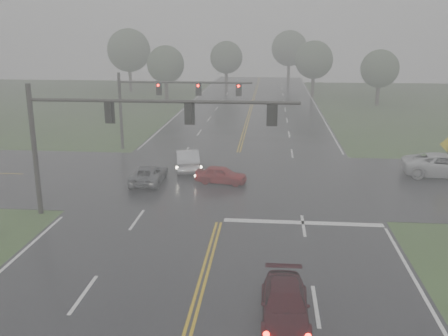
# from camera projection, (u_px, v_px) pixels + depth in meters

# --- Properties ---
(main_road) EXTENTS (18.00, 160.00, 0.02)m
(main_road) POSITION_uv_depth(u_px,v_px,m) (228.00, 189.00, 32.56)
(main_road) COLOR black
(main_road) RESTS_ON ground
(cross_street) EXTENTS (120.00, 14.00, 0.02)m
(cross_street) POSITION_uv_depth(u_px,v_px,m) (231.00, 180.00, 34.48)
(cross_street) COLOR black
(cross_street) RESTS_ON ground
(stop_bar) EXTENTS (8.50, 0.50, 0.01)m
(stop_bar) POSITION_uv_depth(u_px,v_px,m) (303.00, 223.00, 26.78)
(stop_bar) COLOR silver
(stop_bar) RESTS_ON ground
(sedan_maroon) EXTENTS (1.74, 4.20, 1.22)m
(sedan_maroon) POSITION_uv_depth(u_px,v_px,m) (284.00, 320.00, 17.84)
(sedan_maroon) COLOR black
(sedan_maroon) RESTS_ON ground
(sedan_red) EXTENTS (3.64, 1.89, 1.19)m
(sedan_red) POSITION_uv_depth(u_px,v_px,m) (221.00, 183.00, 33.73)
(sedan_red) COLOR maroon
(sedan_red) RESTS_ON ground
(sedan_silver) EXTENTS (2.56, 4.88, 1.53)m
(sedan_silver) POSITION_uv_depth(u_px,v_px,m) (188.00, 169.00, 37.09)
(sedan_silver) COLOR #B6B9BF
(sedan_silver) RESTS_ON ground
(car_grey) EXTENTS (2.01, 4.30, 1.19)m
(car_grey) POSITION_uv_depth(u_px,v_px,m) (149.00, 183.00, 33.81)
(car_grey) COLOR #4C4E53
(car_grey) RESTS_ON ground
(pickup_white) EXTENTS (6.00, 3.15, 1.61)m
(pickup_white) POSITION_uv_depth(u_px,v_px,m) (444.00, 177.00, 35.26)
(pickup_white) COLOR silver
(pickup_white) RESTS_ON ground
(signal_gantry_near) EXTENTS (14.48, 0.32, 7.30)m
(signal_gantry_near) POSITION_uv_depth(u_px,v_px,m) (114.00, 125.00, 26.47)
(signal_gantry_near) COLOR black
(signal_gantry_near) RESTS_ON ground
(signal_gantry_far) EXTENTS (11.38, 0.33, 6.57)m
(signal_gantry_far) POSITION_uv_depth(u_px,v_px,m) (160.00, 96.00, 42.09)
(signal_gantry_far) COLOR black
(signal_gantry_far) RESTS_ON ground
(sign_diamond_east) EXTENTS (1.19, 0.13, 2.87)m
(sign_diamond_east) POSITION_uv_depth(u_px,v_px,m) (448.00, 149.00, 35.01)
(sign_diamond_east) COLOR black
(sign_diamond_east) RESTS_ON ground
(tree_nw_a) EXTENTS (5.39, 5.39, 7.92)m
(tree_nw_a) POSITION_uv_depth(u_px,v_px,m) (166.00, 64.00, 71.90)
(tree_nw_a) COLOR #2E271E
(tree_nw_a) RESTS_ON ground
(tree_ne_a) EXTENTS (5.80, 5.80, 8.51)m
(tree_ne_a) POSITION_uv_depth(u_px,v_px,m) (314.00, 60.00, 76.04)
(tree_ne_a) COLOR #2E271E
(tree_ne_a) RESTS_ON ground
(tree_n_mid) EXTENTS (5.62, 5.62, 8.25)m
(tree_n_mid) POSITION_uv_depth(u_px,v_px,m) (226.00, 57.00, 86.10)
(tree_n_mid) COLOR #2E271E
(tree_n_mid) RESTS_ON ground
(tree_e_near) EXTENTS (5.14, 5.14, 7.54)m
(tree_e_near) POSITION_uv_depth(u_px,v_px,m) (380.00, 69.00, 67.31)
(tree_e_near) COLOR #2E271E
(tree_e_near) RESTS_ON ground
(tree_nw_b) EXTENTS (7.02, 7.02, 10.31)m
(tree_nw_b) POSITION_uv_depth(u_px,v_px,m) (129.00, 50.00, 81.57)
(tree_nw_b) COLOR #2E271E
(tree_nw_b) RESTS_ON ground
(tree_n_far) EXTENTS (6.82, 6.82, 10.02)m
(tree_n_far) POSITION_uv_depth(u_px,v_px,m) (289.00, 48.00, 95.75)
(tree_n_far) COLOR #2E271E
(tree_n_far) RESTS_ON ground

